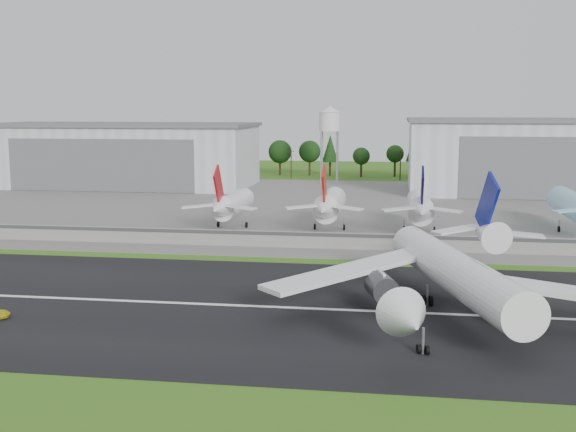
% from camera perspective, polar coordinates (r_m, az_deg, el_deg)
% --- Properties ---
extents(ground, '(600.00, 600.00, 0.00)m').
position_cam_1_polar(ground, '(97.20, -4.01, -8.75)').
color(ground, '#2A6618').
rests_on(ground, ground).
extents(runway, '(320.00, 60.00, 0.10)m').
position_cam_1_polar(runway, '(106.56, -2.84, -7.15)').
color(runway, black).
rests_on(runway, ground).
extents(runway_centerline, '(220.00, 1.00, 0.02)m').
position_cam_1_polar(runway_centerline, '(106.55, -2.84, -7.12)').
color(runway_centerline, white).
rests_on(runway_centerline, runway).
extents(apron, '(320.00, 150.00, 0.10)m').
position_cam_1_polar(apron, '(213.47, 2.99, 0.80)').
color(apron, slate).
rests_on(apron, ground).
extents(blast_fence, '(240.00, 0.61, 3.50)m').
position_cam_1_polar(blast_fence, '(149.41, 0.56, -1.87)').
color(blast_fence, gray).
rests_on(blast_fence, ground).
extents(hangar_west, '(97.00, 44.00, 23.20)m').
position_cam_1_polar(hangar_west, '(275.01, -12.92, 4.76)').
color(hangar_west, silver).
rests_on(hangar_west, ground).
extents(hangar_east, '(102.00, 47.00, 25.20)m').
position_cam_1_polar(hangar_east, '(261.71, 20.65, 4.47)').
color(hangar_east, silver).
rests_on(hangar_east, ground).
extents(water_tower, '(8.40, 8.40, 29.40)m').
position_cam_1_polar(water_tower, '(276.72, 3.32, 7.67)').
color(water_tower, '#99999E').
rests_on(water_tower, ground).
extents(utility_poles, '(230.00, 3.00, 12.00)m').
position_cam_1_polar(utility_poles, '(292.67, 4.52, 2.89)').
color(utility_poles, black).
rests_on(utility_poles, ground).
extents(treeline, '(320.00, 16.00, 22.00)m').
position_cam_1_polar(treeline, '(307.56, 4.72, 3.16)').
color(treeline, black).
rests_on(treeline, ground).
extents(main_airliner, '(55.15, 58.33, 18.17)m').
position_cam_1_polar(main_airliner, '(103.28, 13.00, -5.10)').
color(main_airliner, white).
rests_on(main_airliner, runway).
extents(parked_jet_red_a, '(7.36, 31.29, 16.41)m').
position_cam_1_polar(parked_jet_red_a, '(173.07, -4.55, 0.92)').
color(parked_jet_red_a, white).
rests_on(parked_jet_red_a, ground).
extents(parked_jet_red_b, '(7.36, 31.29, 16.76)m').
position_cam_1_polar(parked_jet_red_b, '(169.33, 3.27, 0.87)').
color(parked_jet_red_b, white).
rests_on(parked_jet_red_b, ground).
extents(parked_jet_navy, '(7.36, 31.29, 16.73)m').
position_cam_1_polar(parked_jet_navy, '(168.72, 10.38, 0.71)').
color(parked_jet_navy, silver).
rests_on(parked_jet_navy, ground).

